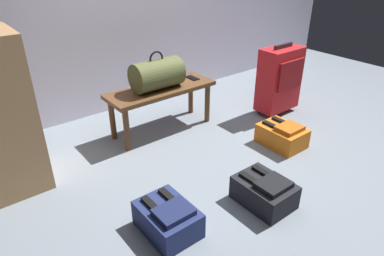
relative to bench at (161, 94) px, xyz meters
The scene contains 8 objects.
ground_plane 0.95m from the bench, 75.73° to the right, with size 6.60×6.60×0.00m, color slate.
bench is the anchor object (origin of this frame).
duffel_bag_olive 0.20m from the bench, behind, with size 0.44×0.26×0.34m.
cell_phone 0.38m from the bench, ahead, with size 0.07×0.14×0.01m.
suitcase_upright_red 1.21m from the bench, 20.25° to the right, with size 0.43×0.26×0.72m.
backpack_navy 1.35m from the bench, 122.58° to the right, with size 0.28×0.38×0.21m.
backpack_dark 1.33m from the bench, 92.57° to the right, with size 0.28×0.38×0.21m.
backpack_orange 1.13m from the bench, 53.56° to the right, with size 0.28×0.38×0.21m.
Camera 1 is at (-1.79, -1.59, 1.55)m, focal length 32.27 mm.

